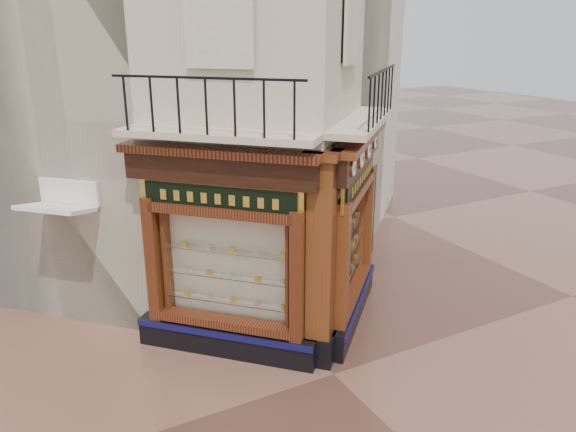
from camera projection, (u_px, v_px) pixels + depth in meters
ground at (334, 374)px, 10.04m from camera, size 80.00×80.00×0.00m
main_building at (200, 23)px, 13.29m from camera, size 11.31×11.31×12.00m
neighbour_left at (77, 44)px, 14.41m from camera, size 11.31×11.31×11.00m
neighbour_right at (252, 42)px, 16.62m from camera, size 11.31×11.31×11.00m
shopfront_left at (223, 257)px, 10.09m from camera, size 2.86×2.86×3.98m
shopfront_right at (353, 231)px, 11.35m from camera, size 2.86×2.86×3.98m
corner_pilaster at (321, 264)px, 9.84m from camera, size 0.85×0.85×3.98m
balcony at (295, 127)px, 9.94m from camera, size 5.94×2.97×1.03m
clock_a at (353, 168)px, 9.56m from camera, size 0.26×0.26×0.31m
clock_b at (361, 158)px, 10.30m from camera, size 0.32×0.32×0.40m
clock_c at (368, 149)px, 11.06m from camera, size 0.32×0.32×0.40m
clock_d at (375, 142)px, 11.80m from camera, size 0.26×0.26×0.32m
awning at (72, 333)px, 11.39m from camera, size 1.47×1.47×0.23m
signboard_left at (219, 198)px, 9.67m from camera, size 2.18×2.18×0.58m
signboard_right at (359, 178)px, 10.98m from camera, size 2.20×2.20×0.59m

